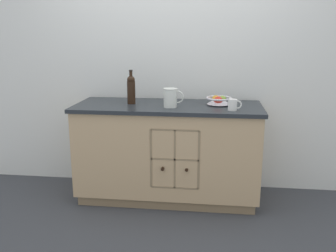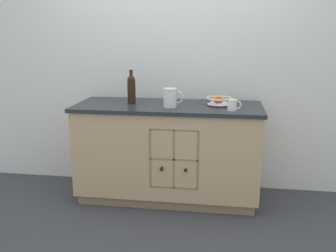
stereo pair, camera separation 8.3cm
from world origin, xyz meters
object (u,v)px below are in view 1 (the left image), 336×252
(fruit_bowl, at_px, (219,100))
(white_pitcher, at_px, (171,97))
(ceramic_mug, at_px, (233,105))
(standing_wine_bottle, at_px, (131,89))

(fruit_bowl, distance_m, white_pitcher, 0.45)
(fruit_bowl, height_order, white_pitcher, white_pitcher)
(ceramic_mug, bearing_deg, standing_wine_bottle, 168.16)
(ceramic_mug, distance_m, standing_wine_bottle, 0.95)
(fruit_bowl, xyz_separation_m, white_pitcher, (-0.42, -0.16, 0.04))
(ceramic_mug, xyz_separation_m, standing_wine_bottle, (-0.92, 0.19, 0.09))
(fruit_bowl, xyz_separation_m, ceramic_mug, (0.12, -0.23, 0.00))
(white_pitcher, bearing_deg, fruit_bowl, 20.69)
(white_pitcher, distance_m, standing_wine_bottle, 0.40)
(fruit_bowl, height_order, standing_wine_bottle, standing_wine_bottle)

